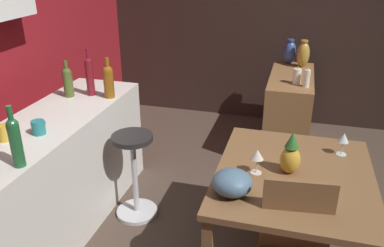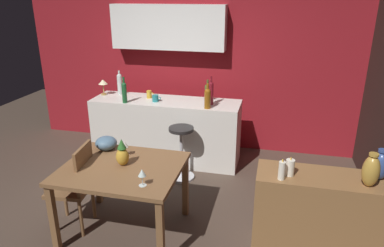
{
  "view_description": "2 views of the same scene",
  "coord_description": "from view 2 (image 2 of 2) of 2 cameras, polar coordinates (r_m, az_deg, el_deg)",
  "views": [
    {
      "loc": [
        -2.3,
        -0.28,
        2.01
      ],
      "look_at": [
        0.33,
        0.44,
        0.8
      ],
      "focal_mm": 36.79,
      "sensor_mm": 36.0,
      "label": 1
    },
    {
      "loc": [
        1.29,
        -3.18,
        2.33
      ],
      "look_at": [
        0.39,
        0.56,
        0.91
      ],
      "focal_mm": 33.21,
      "sensor_mm": 36.0,
      "label": 2
    }
  ],
  "objects": [
    {
      "name": "vase_ceramic_blue",
      "position": [
        3.42,
        27.99,
        -5.94
      ],
      "size": [
        0.14,
        0.14,
        0.28
      ],
      "color": "#334C8C",
      "rests_on": "sideboard_cabinet"
    },
    {
      "name": "wine_glass_left",
      "position": [
        3.12,
        -8.03,
        -7.95
      ],
      "size": [
        0.07,
        0.07,
        0.16
      ],
      "color": "silver",
      "rests_on": "dining_table"
    },
    {
      "name": "wine_bottle_green",
      "position": [
        4.94,
        -10.82,
        5.09
      ],
      "size": [
        0.07,
        0.07,
        0.36
      ],
      "color": "#1E592D",
      "rests_on": "kitchen_counter"
    },
    {
      "name": "wine_glass_right",
      "position": [
        3.7,
        -10.78,
        -3.38
      ],
      "size": [
        0.08,
        0.08,
        0.16
      ],
      "color": "silver",
      "rests_on": "dining_table"
    },
    {
      "name": "wall_kitchen_back",
      "position": [
        5.5,
        -0.9,
        10.74
      ],
      "size": [
        5.2,
        0.33,
        2.6
      ],
      "color": "maroon",
      "rests_on": "ground_plane"
    },
    {
      "name": "sideboard_cabinet",
      "position": [
        3.54,
        19.2,
        -13.8
      ],
      "size": [
        1.1,
        0.44,
        0.82
      ],
      "primitive_type": "cube",
      "color": "olive",
      "rests_on": "ground_plane"
    },
    {
      "name": "chair_near_window",
      "position": [
        3.84,
        -18.14,
        -9.25
      ],
      "size": [
        0.44,
        0.44,
        0.92
      ],
      "color": "brown",
      "rests_on": "ground_plane"
    },
    {
      "name": "wine_bottle_amber",
      "position": [
        4.61,
        2.51,
        4.2
      ],
      "size": [
        0.08,
        0.08,
        0.33
      ],
      "color": "#8C5114",
      "rests_on": "kitchen_counter"
    },
    {
      "name": "ground_plane",
      "position": [
        4.14,
        -7.29,
        -14.04
      ],
      "size": [
        9.0,
        9.0,
        0.0
      ],
      "primitive_type": "plane",
      "color": "#47382D"
    },
    {
      "name": "dining_table",
      "position": [
        3.57,
        -11.12,
        -8.05
      ],
      "size": [
        1.15,
        0.96,
        0.74
      ],
      "color": "brown",
      "rests_on": "ground_plane"
    },
    {
      "name": "vase_brass",
      "position": [
        3.26,
        26.79,
        -6.79
      ],
      "size": [
        0.14,
        0.14,
        0.3
      ],
      "color": "#B78C38",
      "rests_on": "sideboard_cabinet"
    },
    {
      "name": "bar_stool",
      "position": [
        4.63,
        -1.7,
        -4.53
      ],
      "size": [
        0.34,
        0.34,
        0.72
      ],
      "color": "#262323",
      "rests_on": "ground_plane"
    },
    {
      "name": "wine_bottle_olive",
      "position": [
        4.94,
        2.5,
        5.13
      ],
      "size": [
        0.08,
        0.08,
        0.3
      ],
      "color": "#475623",
      "rests_on": "kitchen_counter"
    },
    {
      "name": "cup_mustard",
      "position": [
        5.14,
        -6.88,
        4.67
      ],
      "size": [
        0.11,
        0.07,
        0.11
      ],
      "color": "gold",
      "rests_on": "kitchen_counter"
    },
    {
      "name": "wine_bottle_ruby",
      "position": [
        4.77,
        3.07,
        5.04
      ],
      "size": [
        0.07,
        0.07,
        0.39
      ],
      "color": "maroon",
      "rests_on": "kitchen_counter"
    },
    {
      "name": "cup_teal",
      "position": [
        4.96,
        -5.89,
        4.04
      ],
      "size": [
        0.12,
        0.09,
        0.09
      ],
      "color": "teal",
      "rests_on": "kitchen_counter"
    },
    {
      "name": "fruit_bowl",
      "position": [
        3.91,
        -13.63,
        -3.07
      ],
      "size": [
        0.23,
        0.23,
        0.14
      ],
      "primitive_type": "ellipsoid",
      "color": "slate",
      "rests_on": "dining_table"
    },
    {
      "name": "pillar_candle_short",
      "position": [
        3.23,
        15.46,
        -6.83
      ],
      "size": [
        0.08,
        0.08,
        0.17
      ],
      "color": "white",
      "rests_on": "sideboard_cabinet"
    },
    {
      "name": "pineapple_centerpiece",
      "position": [
        3.51,
        -11.14,
        -4.81
      ],
      "size": [
        0.12,
        0.12,
        0.27
      ],
      "color": "gold",
      "rests_on": "dining_table"
    },
    {
      "name": "kitchen_counter",
      "position": [
        5.16,
        -4.15,
        -1.08
      ],
      "size": [
        2.1,
        0.6,
        0.9
      ],
      "primitive_type": "cube",
      "color": "silver",
      "rests_on": "ground_plane"
    },
    {
      "name": "wine_bottle_clear",
      "position": [
        5.38,
        -11.53,
        6.38
      ],
      "size": [
        0.07,
        0.07,
        0.36
      ],
      "color": "silver",
      "rests_on": "kitchen_counter"
    },
    {
      "name": "pillar_candle_tall",
      "position": [
        3.14,
        14.23,
        -7.33
      ],
      "size": [
        0.06,
        0.06,
        0.19
      ],
      "color": "white",
      "rests_on": "sideboard_cabinet"
    },
    {
      "name": "counter_lamp",
      "position": [
        5.39,
        -14.1,
        6.31
      ],
      "size": [
        0.13,
        0.13,
        0.23
      ],
      "color": "#A58447",
      "rests_on": "kitchen_counter"
    }
  ]
}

